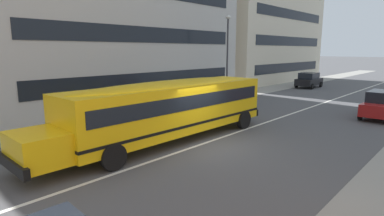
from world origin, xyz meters
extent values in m
plane|color=#4C4C4F|center=(0.00, 0.00, 0.00)|extent=(400.00, 400.00, 0.00)
cube|color=gray|center=(0.00, 7.48, 0.01)|extent=(120.00, 3.00, 0.01)
cube|color=silver|center=(0.00, 0.00, 0.00)|extent=(110.00, 0.16, 0.01)
cube|color=yellow|center=(-0.36, 1.42, 1.51)|extent=(10.39, 2.50, 2.07)
cube|color=yellow|center=(-6.29, 1.50, 0.99)|extent=(1.53, 2.00, 1.04)
cube|color=black|center=(-7.04, 1.51, 0.64)|extent=(0.22, 2.36, 0.34)
cube|color=black|center=(4.90, 1.34, 0.64)|extent=(0.22, 2.36, 0.34)
cube|color=black|center=(-0.36, 1.42, 1.88)|extent=(9.77, 2.53, 0.60)
cube|color=black|center=(-0.36, 1.42, 0.89)|extent=(10.42, 2.53, 0.11)
ellipsoid|color=yellow|center=(-0.36, 1.42, 2.54)|extent=(9.98, 2.30, 0.34)
cylinder|color=red|center=(-3.65, 2.81, 1.40)|extent=(0.42, 0.42, 0.03)
cylinder|color=black|center=(-4.31, 0.29, 0.47)|extent=(0.95, 0.28, 0.94)
cylinder|color=black|center=(-4.28, 2.65, 0.47)|extent=(0.95, 0.28, 0.94)
cylinder|color=black|center=(3.57, 0.18, 0.47)|extent=(0.95, 0.28, 0.94)
cylinder|color=black|center=(3.60, 2.54, 0.47)|extent=(0.95, 0.28, 0.94)
cube|color=black|center=(23.71, 4.88, 0.65)|extent=(3.93, 1.78, 0.70)
cube|color=black|center=(23.56, 4.88, 1.32)|extent=(2.23, 1.60, 0.64)
cylinder|color=black|center=(25.00, 5.76, 0.30)|extent=(0.60, 0.19, 0.60)
cylinder|color=black|center=(25.03, 4.06, 0.30)|extent=(0.60, 0.19, 0.60)
cylinder|color=black|center=(22.40, 5.71, 0.30)|extent=(0.60, 0.19, 0.60)
cylinder|color=black|center=(22.43, 4.01, 0.30)|extent=(0.60, 0.19, 0.60)
cube|color=maroon|center=(11.27, -4.60, 0.65)|extent=(3.91, 1.73, 0.70)
cube|color=black|center=(11.42, -4.60, 1.32)|extent=(2.21, 1.58, 0.64)
cylinder|color=black|center=(9.96, -3.76, 0.30)|extent=(0.60, 0.19, 0.60)
cylinder|color=black|center=(12.56, -3.74, 0.30)|extent=(0.60, 0.19, 0.60)
cylinder|color=#38383D|center=(11.10, 6.78, 3.25)|extent=(0.14, 0.14, 6.50)
ellipsoid|color=silver|center=(11.10, 6.78, 6.65)|extent=(0.44, 0.44, 0.30)
cube|color=#B7B7B2|center=(4.75, 14.57, 8.00)|extent=(21.43, 11.18, 16.00)
cube|color=black|center=(4.75, 8.96, 1.92)|extent=(18.00, 0.04, 1.10)
cube|color=black|center=(4.75, 8.96, 5.12)|extent=(18.00, 0.04, 1.10)
cube|color=beige|center=(27.54, 15.95, 6.40)|extent=(20.07, 13.93, 12.80)
cube|color=black|center=(27.54, 8.96, 1.92)|extent=(16.86, 0.04, 1.10)
cube|color=black|center=(27.54, 8.96, 5.12)|extent=(16.86, 0.04, 1.10)
cube|color=black|center=(27.54, 8.96, 8.32)|extent=(16.86, 0.04, 1.10)
camera|label=1|loc=(-9.96, -8.48, 4.06)|focal=29.06mm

